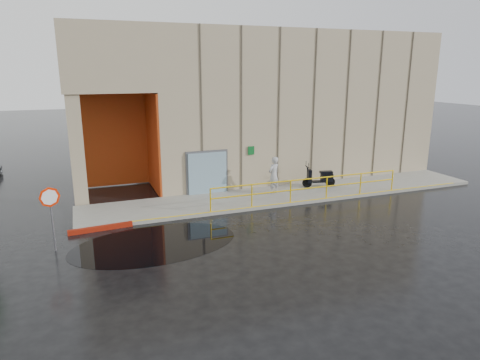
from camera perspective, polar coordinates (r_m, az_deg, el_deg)
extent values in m
plane|color=black|center=(15.73, 1.23, -7.95)|extent=(120.00, 120.00, 0.00)
cube|color=gray|center=(21.16, 6.71, -1.88)|extent=(20.00, 3.00, 0.15)
cube|color=tan|center=(27.10, 4.35, 10.21)|extent=(16.00, 10.00, 8.00)
cube|color=tan|center=(24.51, -18.01, 14.98)|extent=(4.00, 10.00, 3.00)
cube|color=tan|center=(20.17, -20.89, 3.53)|extent=(0.60, 0.60, 5.00)
cube|color=#AD2D10|center=(23.27, -17.02, 5.20)|extent=(3.80, 0.15, 4.90)
cube|color=#AD2D10|center=(21.77, -11.54, 4.94)|extent=(0.10, 3.50, 4.90)
cube|color=#82A2B2|center=(20.74, -4.35, 0.92)|extent=(1.90, 0.10, 2.00)
cube|color=slate|center=(20.81, -4.41, 0.96)|extent=(2.10, 0.06, 2.20)
cube|color=#0C5620|center=(21.34, 1.49, 3.95)|extent=(0.32, 0.04, 0.42)
cylinder|color=yellow|center=(19.86, 9.23, 0.16)|extent=(9.50, 0.06, 0.06)
cylinder|color=yellow|center=(19.97, 9.18, -1.09)|extent=(9.50, 0.06, 0.06)
imported|color=#A8A8AD|center=(20.76, 4.52, 0.66)|extent=(0.78, 0.68, 1.81)
cylinder|color=black|center=(22.13, 8.94, -0.37)|extent=(0.50, 0.20, 0.49)
cylinder|color=black|center=(22.51, 11.94, -0.25)|extent=(0.50, 0.20, 0.49)
cylinder|color=slate|center=(15.76, -23.70, -5.35)|extent=(0.06, 0.06, 1.97)
cylinder|color=red|center=(15.46, -24.05, -2.10)|extent=(0.66, 0.26, 0.68)
cylinder|color=white|center=(15.44, -24.06, -2.12)|extent=(0.51, 0.19, 0.54)
cube|color=maroon|center=(17.39, -18.08, -6.13)|extent=(2.41, 0.38, 0.18)
cube|color=black|center=(15.68, -11.25, -8.30)|extent=(6.24, 4.14, 0.01)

